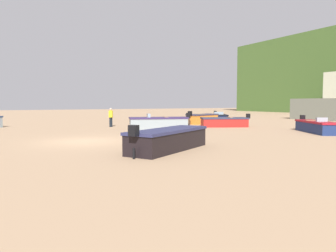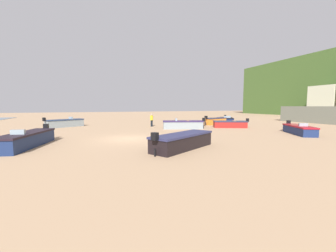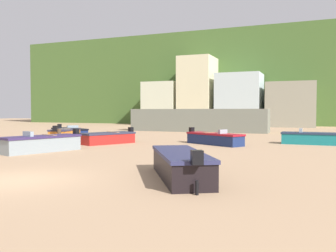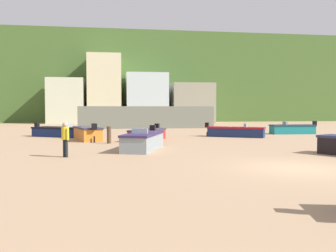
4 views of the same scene
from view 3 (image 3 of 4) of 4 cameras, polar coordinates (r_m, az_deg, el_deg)
ground_plane at (r=13.42m, az=-22.39°, el=-7.84°), size 160.00×160.00×0.00m
headland_hill at (r=76.21m, az=14.92°, el=6.50°), size 90.00×32.00×15.87m
harbor_pier at (r=41.31m, az=4.60°, el=0.89°), size 15.63×2.40×2.56m
townhouse_far_left at (r=60.74m, az=-0.86°, el=3.48°), size 5.60×5.15×7.04m
townhouse_centre_right at (r=59.27m, az=4.66°, el=5.36°), size 5.23×6.20×10.89m
townhouse_right at (r=57.33m, az=11.06°, el=4.00°), size 6.61×5.69×8.02m
townhouse_far_right at (r=56.85m, az=18.63°, el=3.16°), size 6.84×6.62×6.49m
boat_black_0 at (r=12.71m, az=1.97°, el=-6.07°), size 3.67×4.88×1.25m
boat_teal_1 at (r=27.44m, az=21.39°, el=-1.78°), size 4.24×1.47×1.15m
boat_grey_3 at (r=22.11m, az=-19.13°, el=-2.59°), size 2.81×4.85×1.25m
boat_orange_4 at (r=29.38m, az=-15.75°, el=-1.33°), size 2.35×3.89×1.27m
boat_navy_5 at (r=33.95m, az=-15.12°, el=-0.98°), size 4.64×3.71×1.10m
boat_navy_6 at (r=25.57m, az=7.22°, el=-1.96°), size 4.53×3.36×1.12m
boat_red_7 at (r=26.43m, az=-9.37°, el=-1.84°), size 3.09×4.19×1.12m
mooring_post_near_water at (r=26.39m, az=-16.57°, el=-1.61°), size 0.28×0.28×1.10m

